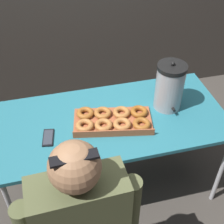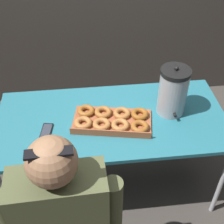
# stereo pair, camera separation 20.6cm
# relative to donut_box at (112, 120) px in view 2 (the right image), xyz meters

# --- Properties ---
(ground_plane) EXTENTS (12.00, 12.00, 0.00)m
(ground_plane) POSITION_rel_donut_box_xyz_m (0.01, 0.04, -0.75)
(ground_plane) COLOR #3D3833
(folding_table) EXTENTS (1.55, 0.74, 0.73)m
(folding_table) POSITION_rel_donut_box_xyz_m (0.01, 0.04, -0.07)
(folding_table) COLOR #236675
(folding_table) RESTS_ON ground
(donut_box) EXTENTS (0.56, 0.36, 0.05)m
(donut_box) POSITION_rel_donut_box_xyz_m (0.00, 0.00, 0.00)
(donut_box) COLOR brown
(donut_box) RESTS_ON folding_table
(coffee_urn) EXTENTS (0.20, 0.22, 0.36)m
(coffee_urn) POSITION_rel_donut_box_xyz_m (0.41, 0.08, 0.14)
(coffee_urn) COLOR #939399
(coffee_urn) RESTS_ON folding_table
(cell_phone) EXTENTS (0.09, 0.16, 0.01)m
(cell_phone) POSITION_rel_donut_box_xyz_m (-0.43, -0.04, -0.02)
(cell_phone) COLOR black
(cell_phone) RESTS_ON folding_table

